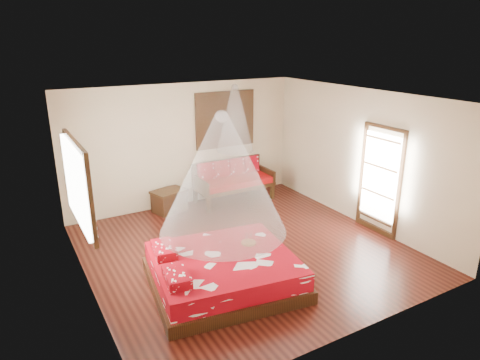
# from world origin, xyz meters

# --- Properties ---
(room) EXTENTS (5.54, 5.54, 2.84)m
(room) POSITION_xyz_m (0.00, 0.00, 1.40)
(room) COLOR black
(room) RESTS_ON ground
(bed) EXTENTS (2.50, 2.32, 0.65)m
(bed) POSITION_xyz_m (-0.91, -0.86, 0.25)
(bed) COLOR black
(bed) RESTS_ON floor
(daybed) EXTENTS (1.85, 0.82, 0.96)m
(daybed) POSITION_xyz_m (1.05, 2.38, 0.52)
(daybed) COLOR black
(daybed) RESTS_ON floor
(storage_chest) EXTENTS (0.83, 0.70, 0.49)m
(storage_chest) POSITION_xyz_m (-0.54, 2.45, 0.25)
(storage_chest) COLOR black
(storage_chest) RESTS_ON floor
(shutter_panel) EXTENTS (1.52, 0.06, 1.32)m
(shutter_panel) POSITION_xyz_m (1.05, 2.72, 1.90)
(shutter_panel) COLOR black
(shutter_panel) RESTS_ON wall_back
(window_left) EXTENTS (0.10, 1.74, 1.34)m
(window_left) POSITION_xyz_m (-2.71, 0.20, 1.70)
(window_left) COLOR black
(window_left) RESTS_ON wall_left
(glazed_door) EXTENTS (0.08, 1.02, 2.16)m
(glazed_door) POSITION_xyz_m (2.72, -0.60, 1.07)
(glazed_door) COLOR black
(glazed_door) RESTS_ON floor
(wine_tray) EXTENTS (0.25, 0.25, 0.20)m
(wine_tray) POSITION_xyz_m (-0.32, -0.67, 0.55)
(wine_tray) COLOR brown
(wine_tray) RESTS_ON bed
(mosquito_net_main) EXTENTS (1.92, 1.92, 1.80)m
(mosquito_net_main) POSITION_xyz_m (-0.89, -0.86, 1.85)
(mosquito_net_main) COLOR white
(mosquito_net_main) RESTS_ON ceiling
(mosquito_net_daybed) EXTENTS (0.85, 0.85, 1.50)m
(mosquito_net_daybed) POSITION_xyz_m (1.05, 2.25, 2.00)
(mosquito_net_daybed) COLOR white
(mosquito_net_daybed) RESTS_ON ceiling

